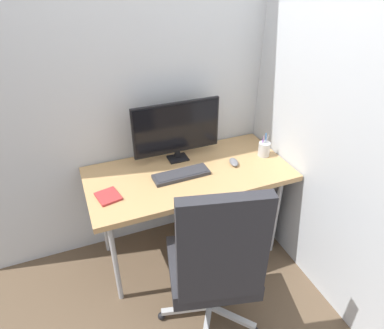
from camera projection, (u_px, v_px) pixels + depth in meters
ground_plane at (189, 249)px, 2.79m from camera, size 8.00×8.00×0.00m
wall_back at (169, 64)px, 2.33m from camera, size 3.02×0.04×2.80m
wall_side_right at (315, 78)px, 2.09m from camera, size 0.04×2.29×2.80m
desk at (189, 178)px, 2.41m from camera, size 1.40×0.68×0.75m
office_chair at (215, 263)px, 1.92m from camera, size 0.66×0.66×1.15m
filing_cabinet at (239, 204)px, 2.78m from camera, size 0.43×0.49×0.64m
monitor at (177, 129)px, 2.41m from camera, size 0.63×0.11×0.44m
keyboard at (181, 175)px, 2.33m from camera, size 0.39×0.14×0.03m
mouse at (234, 162)px, 2.46m from camera, size 0.08×0.12×0.03m
pen_holder at (264, 149)px, 2.54m from camera, size 0.09×0.09×0.18m
notebook at (108, 196)px, 2.14m from camera, size 0.16×0.17×0.02m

